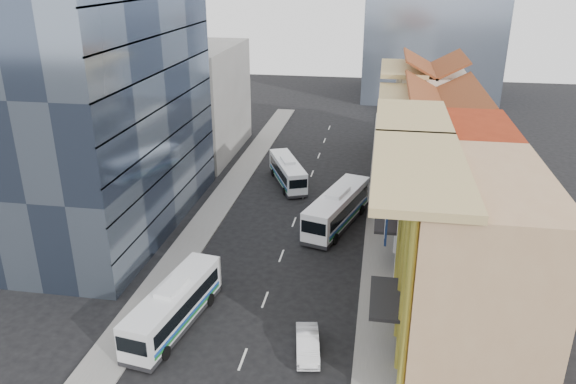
% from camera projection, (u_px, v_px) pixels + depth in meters
% --- Properties ---
extents(ground, '(200.00, 200.00, 0.00)m').
position_uv_depth(ground, '(239.00, 370.00, 35.01)').
color(ground, black).
rests_on(ground, ground).
extents(sidewalk_right, '(3.00, 90.00, 0.15)m').
position_uv_depth(sidewalk_right, '(381.00, 228.00, 53.77)').
color(sidewalk_right, slate).
rests_on(sidewalk_right, ground).
extents(sidewalk_left, '(3.00, 90.00, 0.15)m').
position_uv_depth(sidewalk_left, '(211.00, 215.00, 56.40)').
color(sidewalk_left, slate).
rests_on(sidewalk_left, ground).
extents(shophouse_tan, '(8.00, 14.00, 12.00)m').
position_uv_depth(shophouse_tan, '(472.00, 265.00, 35.16)').
color(shophouse_tan, tan).
rests_on(shophouse_tan, ground).
extents(shophouse_red, '(8.00, 10.00, 12.00)m').
position_uv_depth(shophouse_red, '(453.00, 193.00, 46.13)').
color(shophouse_red, maroon).
rests_on(shophouse_red, ground).
extents(shophouse_cream_near, '(8.00, 9.00, 10.00)m').
position_uv_depth(shophouse_cream_near, '(442.00, 167.00, 55.19)').
color(shophouse_cream_near, beige).
rests_on(shophouse_cream_near, ground).
extents(shophouse_cream_mid, '(8.00, 9.00, 10.00)m').
position_uv_depth(shophouse_cream_mid, '(435.00, 141.00, 63.41)').
color(shophouse_cream_mid, beige).
rests_on(shophouse_cream_mid, ground).
extents(shophouse_cream_far, '(8.00, 12.00, 11.00)m').
position_uv_depth(shophouse_cream_far, '(429.00, 114.00, 72.82)').
color(shophouse_cream_far, beige).
rests_on(shophouse_cream_far, ground).
extents(office_tower, '(12.00, 26.00, 30.00)m').
position_uv_depth(office_tower, '(99.00, 68.00, 49.36)').
color(office_tower, '#38445A').
rests_on(office_tower, ground).
extents(office_block_far, '(10.00, 18.00, 14.00)m').
position_uv_depth(office_block_far, '(197.00, 101.00, 73.23)').
color(office_block_far, gray).
rests_on(office_block_far, ground).
extents(bus_left_near, '(4.01, 10.65, 3.33)m').
position_uv_depth(bus_left_near, '(174.00, 305.00, 38.65)').
color(bus_left_near, silver).
rests_on(bus_left_near, ground).
extents(bus_left_far, '(5.90, 9.83, 3.12)m').
position_uv_depth(bus_left_far, '(288.00, 171.00, 64.07)').
color(bus_left_far, white).
rests_on(bus_left_far, ground).
extents(bus_right, '(5.82, 11.75, 3.67)m').
position_uv_depth(bus_right, '(337.00, 208.00, 53.72)').
color(bus_right, white).
rests_on(bus_right, ground).
extents(sedan_right, '(2.14, 4.35, 1.37)m').
position_uv_depth(sedan_right, '(308.00, 344.00, 36.24)').
color(sedan_right, silver).
rests_on(sedan_right, ground).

